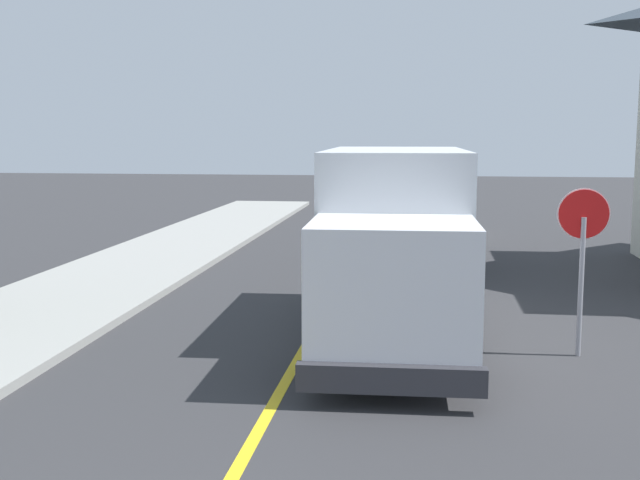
{
  "coord_description": "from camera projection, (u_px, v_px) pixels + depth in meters",
  "views": [
    {
      "loc": [
        1.89,
        -3.62,
        3.51
      ],
      "look_at": [
        -0.11,
        11.56,
        1.4
      ],
      "focal_mm": 44.17,
      "sensor_mm": 36.0,
      "label": 1
    }
  ],
  "objects": [
    {
      "name": "centre_line_yellow",
      "position": [
        315.0,
        329.0,
        14.1
      ],
      "size": [
        0.16,
        56.0,
        0.01
      ],
      "primitive_type": "cube",
      "color": "gold",
      "rests_on": "ground"
    },
    {
      "name": "parked_car_near",
      "position": [
        414.0,
        233.0,
        21.2
      ],
      "size": [
        1.88,
        4.43,
        1.67
      ],
      "color": "black",
      "rests_on": "ground"
    },
    {
      "name": "parked_car_mid",
      "position": [
        438.0,
        212.0,
        26.85
      ],
      "size": [
        1.94,
        4.45,
        1.67
      ],
      "color": "silver",
      "rests_on": "ground"
    },
    {
      "name": "stop_sign",
      "position": [
        583.0,
        239.0,
        12.19
      ],
      "size": [
        0.8,
        0.1,
        2.65
      ],
      "color": "gray",
      "rests_on": "ground"
    },
    {
      "name": "box_truck",
      "position": [
        395.0,
        234.0,
        13.5
      ],
      "size": [
        2.6,
        7.24,
        3.2
      ],
      "color": "silver",
      "rests_on": "ground"
    }
  ]
}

